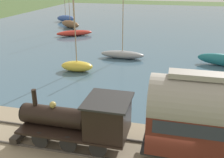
% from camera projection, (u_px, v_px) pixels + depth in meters
% --- Properties ---
extents(harbor_water, '(80.00, 80.00, 0.01)m').
position_uv_depth(harbor_water, '(177.00, 25.00, 52.62)').
color(harbor_water, '#426075').
rests_on(harbor_water, ground).
extents(steam_locomotive, '(2.49, 6.37, 2.88)m').
position_uv_depth(steam_locomotive, '(86.00, 118.00, 13.69)').
color(steam_locomotive, black).
rests_on(steam_locomotive, rail_embankment).
extents(sailboat_red, '(4.27, 5.75, 8.60)m').
position_uv_depth(sailboat_red, '(74.00, 33.00, 43.11)').
color(sailboat_red, '#B72D23').
rests_on(sailboat_red, harbor_water).
extents(sailboat_blue, '(1.81, 3.94, 5.68)m').
position_uv_depth(sailboat_blue, '(66.00, 18.00, 56.61)').
color(sailboat_blue, '#335199').
rests_on(sailboat_blue, harbor_water).
extents(sailboat_brown, '(3.63, 4.93, 9.12)m').
position_uv_depth(sailboat_brown, '(70.00, 24.00, 49.71)').
color(sailboat_brown, brown).
rests_on(sailboat_brown, harbor_water).
extents(sailboat_yellow, '(1.78, 3.42, 9.25)m').
position_uv_depth(sailboat_yellow, '(77.00, 66.00, 26.95)').
color(sailboat_yellow, gold).
rests_on(sailboat_yellow, harbor_water).
extents(sailboat_gray, '(1.50, 5.23, 8.22)m').
position_uv_depth(sailboat_gray, '(122.00, 54.00, 31.23)').
color(sailboat_gray, gray).
rests_on(sailboat_gray, harbor_water).
extents(sailboat_teal, '(2.39, 5.68, 5.80)m').
position_uv_depth(sailboat_teal, '(224.00, 60.00, 28.52)').
color(sailboat_teal, '#1E707A').
rests_on(sailboat_teal, harbor_water).
extents(rowboat_near_shore, '(1.12, 2.65, 0.38)m').
position_uv_depth(rowboat_near_shore, '(220.00, 113.00, 18.45)').
color(rowboat_near_shore, silver).
rests_on(rowboat_near_shore, harbor_water).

